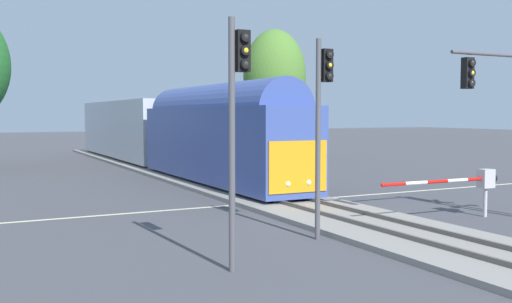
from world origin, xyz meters
TOP-DOWN VIEW (x-y plane):
  - ground_plane at (0.00, 0.00)m, footprint 220.00×220.00m
  - road_centre_stripe at (0.00, 0.00)m, footprint 44.00×0.20m
  - railway_track at (0.00, 0.00)m, footprint 4.40×80.00m
  - commuter_train at (0.00, 16.25)m, footprint 3.04×38.75m
  - crossing_gate_near at (4.55, -6.79)m, footprint 5.47×0.40m
  - traffic_signal_median at (-2.53, -7.30)m, footprint 0.53×0.38m
  - traffic_signal_near_left at (-6.40, -9.46)m, footprint 0.53×0.38m
  - oak_far_right at (10.41, 19.49)m, footprint 5.09×5.09m

SIDE VIEW (x-z plane):
  - ground_plane at x=0.00m, z-range 0.00..0.00m
  - road_centre_stripe at x=0.00m, z-range 0.00..0.01m
  - railway_track at x=0.00m, z-range -0.06..0.26m
  - crossing_gate_near at x=4.55m, z-range 0.49..2.29m
  - commuter_train at x=0.00m, z-range 0.21..5.37m
  - traffic_signal_median at x=-2.53m, z-range 1.03..7.16m
  - traffic_signal_near_left at x=-6.40m, z-range 1.03..7.21m
  - oak_far_right at x=10.41m, z-range 1.55..12.27m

